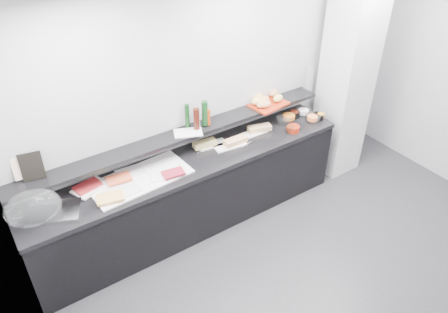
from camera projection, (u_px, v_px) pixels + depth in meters
ground at (345, 296)px, 4.27m from camera, size 5.00×5.00×0.00m
back_wall at (230, 94)px, 4.85m from camera, size 5.00×0.02×2.70m
ceiling at (414, 20)px, 2.72m from camera, size 5.00×5.00×0.00m
column at (347, 74)px, 5.31m from camera, size 0.50×0.50×2.70m
buffet_cabinet at (193, 195)px, 4.86m from camera, size 3.60×0.60×0.85m
counter_top at (191, 163)px, 4.60m from camera, size 3.62×0.62×0.05m
wall_shelf at (182, 135)px, 4.57m from camera, size 3.60×0.25×0.04m
cloche_base at (54, 212)px, 3.90m from camera, size 0.54×0.47×0.04m
cloche_dome at (33, 208)px, 3.79m from camera, size 0.52×0.38×0.34m
linen_runner at (140, 179)px, 4.32m from camera, size 1.03×0.53×0.01m
platter_meat_a at (90, 187)px, 4.18m from camera, size 0.38×0.32×0.01m
food_meat_a at (87, 186)px, 4.17m from camera, size 0.28×0.21×0.02m
platter_salmon at (131, 172)px, 4.39m from camera, size 0.30×0.21×0.01m
food_salmon at (119, 179)px, 4.27m from camera, size 0.25×0.18×0.02m
platter_cheese at (126, 191)px, 4.14m from camera, size 0.28×0.19×0.01m
food_cheese at (110, 197)px, 4.03m from camera, size 0.28×0.21×0.02m
platter_meat_b at (164, 174)px, 4.36m from camera, size 0.32×0.25×0.01m
food_meat_b at (173, 173)px, 4.34m from camera, size 0.23×0.17×0.02m
sandwich_plate_left at (212, 145)px, 4.82m from camera, size 0.34×0.18×0.01m
sandwich_food_left at (205, 144)px, 4.77m from camera, size 0.27×0.13×0.06m
tongs_left at (201, 150)px, 4.71m from camera, size 0.15×0.08×0.01m
sandwich_plate_mid at (230, 145)px, 4.81m from camera, size 0.38×0.20×0.01m
sandwich_food_mid at (236, 141)px, 4.82m from camera, size 0.27×0.11×0.06m
tongs_mid at (247, 144)px, 4.81m from camera, size 0.16×0.04×0.01m
sandwich_plate_right at (255, 133)px, 5.03m from camera, size 0.30×0.13×0.01m
sandwich_food_right at (259, 128)px, 5.04m from camera, size 0.29×0.17×0.06m
tongs_right at (261, 130)px, 5.06m from camera, size 0.16×0.03×0.01m
bowl_glass_fruit at (283, 120)px, 5.21m from camera, size 0.22×0.22×0.07m
fill_glass_fruit at (289, 117)px, 5.25m from camera, size 0.19×0.19×0.05m
bowl_black_jam at (294, 114)px, 5.33m from camera, size 0.16×0.16×0.07m
fill_black_jam at (295, 113)px, 5.33m from camera, size 0.13×0.13×0.05m
bowl_glass_cream at (304, 112)px, 5.38m from camera, size 0.19×0.19×0.07m
fill_glass_cream at (304, 112)px, 5.36m from camera, size 0.13×0.13×0.05m
bowl_red_jam at (293, 129)px, 5.05m from camera, size 0.15×0.15×0.07m
fill_red_jam at (290, 128)px, 5.03m from camera, size 0.11×0.11×0.05m
bowl_glass_salmon at (313, 118)px, 5.26m from camera, size 0.22×0.22×0.07m
fill_glass_salmon at (312, 118)px, 5.23m from camera, size 0.16×0.16×0.05m
bowl_black_fruit at (318, 116)px, 5.28m from camera, size 0.17×0.17×0.07m
fill_black_fruit at (321, 116)px, 5.28m from camera, size 0.10×0.10×0.05m
framed_print at (32, 166)px, 3.86m from camera, size 0.21×0.11×0.26m
print_art at (22, 168)px, 3.84m from camera, size 0.17×0.07×0.22m
condiment_tray at (188, 133)px, 4.56m from camera, size 0.34×0.28×0.01m
bottle_green_a at (187, 116)px, 4.58m from camera, size 0.05×0.05×0.26m
bottle_brown at (196, 119)px, 4.54m from camera, size 0.08×0.08×0.24m
bottle_green_b at (205, 113)px, 4.60m from camera, size 0.08×0.08×0.28m
bottle_hot at (209, 117)px, 4.63m from camera, size 0.05×0.05×0.18m
shaker_salt at (199, 124)px, 4.62m from camera, size 0.04×0.04×0.07m
shaker_pepper at (207, 118)px, 4.73m from camera, size 0.04×0.04×0.07m
bread_tray at (269, 104)px, 5.06m from camera, size 0.47×0.36×0.02m
bread_roll_nw at (257, 100)px, 5.04m from camera, size 0.13×0.08×0.08m
bread_roll_n at (258, 97)px, 5.10m from camera, size 0.18×0.14×0.08m
bread_roll_ne at (274, 93)px, 5.19m from camera, size 0.17×0.14×0.08m
bread_roll_sw at (266, 104)px, 4.96m from camera, size 0.13×0.09×0.08m
bread_roll_s at (261, 104)px, 4.96m from camera, size 0.16×0.12×0.08m
bread_roll_se at (278, 98)px, 5.08m from camera, size 0.18×0.15×0.08m
bread_roll_midw at (256, 101)px, 5.02m from camera, size 0.14×0.09×0.08m
bread_roll_mide at (264, 100)px, 5.05m from camera, size 0.18×0.14×0.08m
carafe at (308, 79)px, 5.31m from camera, size 0.12×0.12×0.30m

